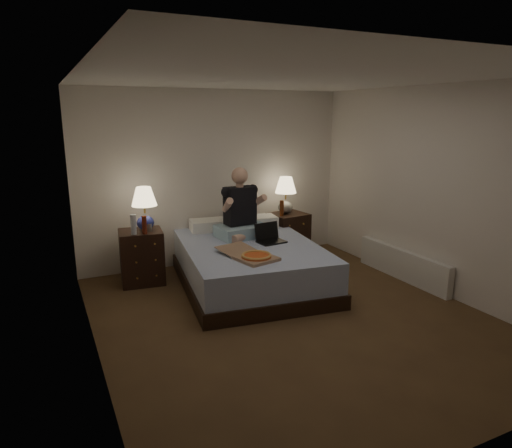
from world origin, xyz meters
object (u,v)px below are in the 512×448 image
nightstand_left (142,257)px  laptop (272,234)px  beer_bottle_left (144,225)px  person (242,203)px  lamp_left (145,209)px  bed (250,264)px  nightstand_right (288,235)px  water_bottle (133,225)px  beer_bottle_right (282,208)px  lamp_right (286,195)px  soda_can (149,227)px  pizza_box (256,257)px  radiator (402,265)px

nightstand_left → laptop: bearing=-19.1°
beer_bottle_left → person: 1.29m
lamp_left → laptop: (1.44, -0.75, -0.31)m
nightstand_left → lamp_left: (0.08, 0.01, 0.63)m
bed → nightstand_right: bearing=46.6°
bed → lamp_left: 1.52m
water_bottle → laptop: water_bottle is taller
nightstand_left → person: person is taller
water_bottle → beer_bottle_right: water_bottle is taller
water_bottle → person: 1.42m
lamp_right → person: (-0.93, -0.48, 0.05)m
bed → water_bottle: bearing=165.7°
water_bottle → nightstand_left: bearing=53.6°
lamp_left → soda_can: bearing=-74.4°
bed → nightstand_right: nightstand_right is taller
beer_bottle_right → laptop: size_ratio=0.68×
nightstand_right → beer_bottle_left: beer_bottle_left is taller
lamp_left → water_bottle: 0.28m
beer_bottle_left → beer_bottle_right: bearing=6.4°
nightstand_right → beer_bottle_left: size_ratio=2.97×
water_bottle → beer_bottle_right: size_ratio=1.09×
lamp_left → beer_bottle_left: size_ratio=2.43×
water_bottle → lamp_right: bearing=7.6°
beer_bottle_left → pizza_box: beer_bottle_left is taller
bed → person: (0.06, 0.37, 0.74)m
water_bottle → soda_can: 0.23m
nightstand_right → pizza_box: size_ratio=0.90×
nightstand_left → lamp_right: size_ratio=1.25×
lamp_left → person: person is taller
beer_bottle_right → pizza_box: bearing=-128.3°
lamp_right → soda_can: size_ratio=5.60×
nightstand_right → soda_can: (-2.17, -0.22, 0.41)m
nightstand_right → pizza_box: (-1.24, -1.45, 0.24)m
person → pizza_box: (-0.26, -0.99, -0.43)m
beer_bottle_right → laptop: 0.99m
beer_bottle_left → person: size_ratio=0.25×
beer_bottle_left → lamp_right: bearing=9.0°
beer_bottle_left → radiator: size_ratio=0.14×
nightstand_left → beer_bottle_right: (2.10, 0.05, 0.45)m
bed → person: person is taller
nightstand_right → beer_bottle_right: beer_bottle_right is taller
laptop → person: bearing=111.7°
bed → nightstand_left: size_ratio=3.12×
nightstand_right → person: person is taller
soda_can → beer_bottle_right: (2.00, 0.13, 0.05)m
beer_bottle_right → radiator: size_ratio=0.14×
pizza_box → laptop: bearing=36.1°
soda_can → pizza_box: bearing=-52.9°
radiator → beer_bottle_left: bearing=159.1°
bed → laptop: 0.49m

